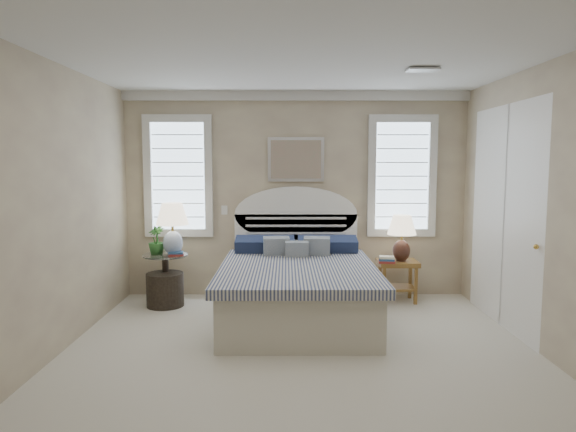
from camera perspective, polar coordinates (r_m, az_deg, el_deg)
The scene contains 21 objects.
floor at distance 4.66m, azimuth 1.46°, elevation -16.50°, with size 4.50×5.00×0.01m, color beige.
ceiling at distance 4.40m, azimuth 1.56°, elevation 18.00°, with size 4.50×5.00×0.01m, color silver.
wall_back at distance 6.82m, azimuth 0.87°, elevation 2.36°, with size 4.50×0.02×2.70m, color gray.
wall_left at distance 4.82m, azimuth -26.32°, elevation 0.21°, with size 0.02×5.00×2.70m, color gray.
wall_right at distance 4.94m, azimuth 28.59°, elevation 0.22°, with size 0.02×5.00×2.70m, color gray.
crown_molding at distance 6.82m, azimuth 0.90°, elevation 13.21°, with size 4.50×0.08×0.12m, color silver.
hvac_vent at distance 5.35m, azimuth 14.72°, elevation 15.45°, with size 0.30×0.20×0.02m, color #B2B2B2.
switch_plate at distance 6.87m, azimuth -7.07°, elevation 0.66°, with size 0.08×0.01×0.12m, color silver.
window_left at distance 6.93m, azimuth -12.07°, elevation 4.35°, with size 0.90×0.06×1.60m, color silver.
window_right at distance 6.96m, azimuth 12.52°, elevation 4.35°, with size 0.90×0.06×1.60m, color silver.
painting at distance 6.77m, azimuth 0.89°, elevation 6.31°, with size 0.74×0.04×0.58m, color silver.
closet_door at distance 6.02m, azimuth 22.87°, elevation -0.04°, with size 0.02×1.80×2.40m, color white.
bed at distance 5.93m, azimuth 1.05°, elevation -7.64°, with size 1.72×2.28×1.47m.
side_table_left at distance 6.68m, azimuth -13.44°, elevation -6.24°, with size 0.56×0.56×0.63m.
nightstand_right at distance 6.76m, azimuth 12.07°, elevation -6.07°, with size 0.50×0.40×0.53m.
floor_pot at distance 6.61m, azimuth -13.50°, elevation -7.95°, with size 0.46×0.46×0.42m, color black.
lamp_left at distance 6.54m, azimuth -12.72°, elevation -0.76°, with size 0.51×0.51×0.66m.
lamp_right at distance 6.66m, azimuth 12.52°, elevation -1.84°, with size 0.48×0.48×0.59m.
potted_plant at distance 6.65m, azimuth -14.40°, elevation -2.62°, with size 0.20×0.20×0.36m, color #36712D.
books_left at distance 6.51m, azimuth -12.35°, elevation -4.13°, with size 0.20×0.16×0.05m.
books_right at distance 6.55m, azimuth 10.91°, elevation -4.79°, with size 0.21×0.16×0.08m.
Camera 1 is at (-0.13, -4.31, 1.79)m, focal length 32.00 mm.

